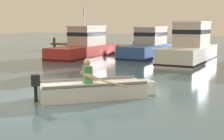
% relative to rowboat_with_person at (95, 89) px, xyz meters
% --- Properties ---
extents(ground_plane, '(120.00, 120.00, 0.00)m').
position_rel_rowboat_with_person_xyz_m(ground_plane, '(-1.12, -0.99, -0.25)').
color(ground_plane, slate).
extents(wooden_dock, '(12.46, 1.64, 1.07)m').
position_rel_rowboat_with_person_xyz_m(wooden_dock, '(-7.31, 13.76, 0.27)').
color(wooden_dock, brown).
rests_on(wooden_dock, ground).
extents(rowboat_with_person, '(2.96, 3.16, 1.19)m').
position_rel_rowboat_with_person_xyz_m(rowboat_with_person, '(0.00, 0.00, 0.00)').
color(rowboat_with_person, white).
rests_on(rowboat_with_person, ground).
extents(moored_boat_red, '(2.60, 6.44, 3.32)m').
position_rel_rowboat_with_person_xyz_m(moored_boat_red, '(-7.16, 9.33, 0.52)').
color(moored_boat_red, '#B72D28').
rests_on(moored_boat_red, ground).
extents(moored_boat_blue, '(2.19, 5.87, 2.05)m').
position_rel_rowboat_with_person_xyz_m(moored_boat_blue, '(-3.43, 11.40, 0.51)').
color(moored_boat_blue, '#2D519E').
rests_on(moored_boat_blue, ground).
extents(moored_boat_white, '(2.22, 5.86, 2.35)m').
position_rel_rowboat_with_person_xyz_m(moored_boat_white, '(-0.26, 10.04, 0.61)').
color(moored_boat_white, white).
rests_on(moored_boat_white, ground).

